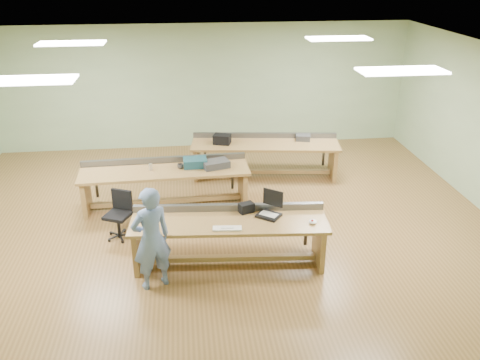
# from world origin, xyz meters

# --- Properties ---
(floor) EXTENTS (10.00, 10.00, 0.00)m
(floor) POSITION_xyz_m (0.00, 0.00, 0.00)
(floor) COLOR brown
(floor) RESTS_ON ground
(ceiling) EXTENTS (10.00, 10.00, 0.00)m
(ceiling) POSITION_xyz_m (0.00, 0.00, 3.00)
(ceiling) COLOR silver
(ceiling) RESTS_ON wall_back
(wall_back) EXTENTS (10.00, 0.04, 3.00)m
(wall_back) POSITION_xyz_m (0.00, 4.00, 1.50)
(wall_back) COLOR #98B489
(wall_back) RESTS_ON floor
(wall_front) EXTENTS (10.00, 0.04, 3.00)m
(wall_front) POSITION_xyz_m (0.00, -4.00, 1.50)
(wall_front) COLOR #98B489
(wall_front) RESTS_ON floor
(fluor_panels) EXTENTS (6.20, 3.50, 0.03)m
(fluor_panels) POSITION_xyz_m (0.00, 0.00, 2.97)
(fluor_panels) COLOR white
(fluor_panels) RESTS_ON ceiling
(workbench_front) EXTENTS (3.04, 1.03, 0.86)m
(workbench_front) POSITION_xyz_m (0.08, -1.46, 0.56)
(workbench_front) COLOR olive
(workbench_front) RESTS_ON floor
(workbench_mid) EXTENTS (3.19, 0.95, 0.86)m
(workbench_mid) POSITION_xyz_m (-0.93, 0.69, 0.56)
(workbench_mid) COLOR olive
(workbench_mid) RESTS_ON floor
(workbench_back) EXTENTS (3.23, 1.23, 0.86)m
(workbench_back) POSITION_xyz_m (1.19, 1.91, 0.56)
(workbench_back) COLOR olive
(workbench_back) RESTS_ON floor
(person) EXTENTS (0.68, 0.58, 1.58)m
(person) POSITION_xyz_m (-1.07, -1.94, 0.79)
(person) COLOR #6C85B0
(person) RESTS_ON floor
(laptop_base) EXTENTS (0.44, 0.43, 0.04)m
(laptop_base) POSITION_xyz_m (0.70, -1.41, 0.77)
(laptop_base) COLOR black
(laptop_base) RESTS_ON workbench_front
(laptop_screen) EXTENTS (0.28, 0.22, 0.27)m
(laptop_screen) POSITION_xyz_m (0.78, -1.31, 1.02)
(laptop_screen) COLOR black
(laptop_screen) RESTS_ON laptop_base
(keyboard) EXTENTS (0.44, 0.18, 0.02)m
(keyboard) POSITION_xyz_m (0.03, -1.73, 0.76)
(keyboard) COLOR silver
(keyboard) RESTS_ON workbench_front
(trackball_mouse) EXTENTS (0.16, 0.17, 0.06)m
(trackball_mouse) POSITION_xyz_m (1.32, -1.70, 0.78)
(trackball_mouse) COLOR white
(trackball_mouse) RESTS_ON workbench_front
(camera_bag) EXTENTS (0.26, 0.22, 0.15)m
(camera_bag) POSITION_xyz_m (0.37, -1.23, 0.83)
(camera_bag) COLOR black
(camera_bag) RESTS_ON workbench_front
(task_chair) EXTENTS (0.59, 0.59, 0.82)m
(task_chair) POSITION_xyz_m (-1.70, -0.44, 0.30)
(task_chair) COLOR black
(task_chair) RESTS_ON floor
(parts_bin_teal) EXTENTS (0.45, 0.35, 0.15)m
(parts_bin_teal) POSITION_xyz_m (-0.35, 0.76, 0.83)
(parts_bin_teal) COLOR #163D49
(parts_bin_teal) RESTS_ON workbench_mid
(parts_bin_grey) EXTENTS (0.56, 0.44, 0.13)m
(parts_bin_grey) POSITION_xyz_m (0.03, 0.66, 0.82)
(parts_bin_grey) COLOR #323234
(parts_bin_grey) RESTS_ON workbench_mid
(mug) EXTENTS (0.15, 0.15, 0.09)m
(mug) POSITION_xyz_m (-0.64, 0.68, 0.80)
(mug) COLOR #323234
(mug) RESTS_ON workbench_mid
(drinks_can) EXTENTS (0.09, 0.09, 0.13)m
(drinks_can) POSITION_xyz_m (-1.19, 0.66, 0.81)
(drinks_can) COLOR silver
(drinks_can) RESTS_ON workbench_mid
(storage_box_back) EXTENTS (0.41, 0.35, 0.20)m
(storage_box_back) POSITION_xyz_m (0.26, 1.97, 0.85)
(storage_box_back) COLOR black
(storage_box_back) RESTS_ON workbench_back
(tray_back) EXTENTS (0.35, 0.29, 0.12)m
(tray_back) POSITION_xyz_m (2.03, 1.98, 0.81)
(tray_back) COLOR #323234
(tray_back) RESTS_ON workbench_back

